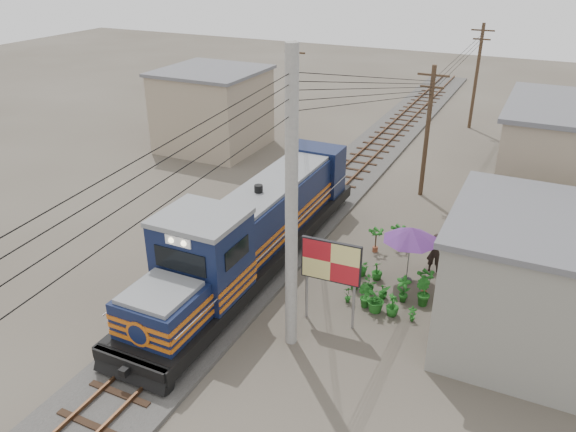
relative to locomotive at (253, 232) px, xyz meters
The scene contains 16 objects.
ground 3.64m from the locomotive, 90.00° to the right, with size 120.00×120.00×0.00m, color #473F35.
ballast 6.98m from the locomotive, 90.00° to the left, with size 3.60×70.00×0.16m, color #595651.
track 6.94m from the locomotive, 90.00° to the left, with size 1.15×70.00×0.12m.
locomotive is the anchor object (origin of this frame).
utility_pole_main 6.07m from the locomotive, 46.68° to the right, with size 0.40×0.40×10.00m.
wooden_pole_mid 11.85m from the locomotive, 67.36° to the left, with size 1.60×0.24×7.00m.
wooden_pole_far 25.35m from the locomotive, 79.04° to the left, with size 1.60×0.24×7.50m.
wooden_pole_left 15.73m from the locomotive, 108.68° to the left, with size 1.60×0.24×7.00m.
power_lines 7.88m from the locomotive, 91.54° to the left, with size 9.65×19.00×3.30m.
shophouse_front 11.52m from the locomotive, ahead, with size 7.35×6.30×4.70m.
shophouse_back 21.77m from the locomotive, 59.66° to the left, with size 6.30×6.30×4.20m.
shophouse_left 16.26m from the locomotive, 128.03° to the left, with size 6.30×6.30×5.20m.
billboard 4.84m from the locomotive, 26.67° to the right, with size 2.15×0.23×3.32m.
market_umbrella 6.36m from the locomotive, 16.08° to the left, with size 2.54×2.54×2.46m.
vendor 7.57m from the locomotive, 23.78° to the left, with size 0.64×0.42×1.76m, color black.
plant_nursery 5.65m from the locomotive, ahead, with size 3.54×3.14×1.09m.
Camera 1 is at (10.13, -14.60, 12.34)m, focal length 35.00 mm.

